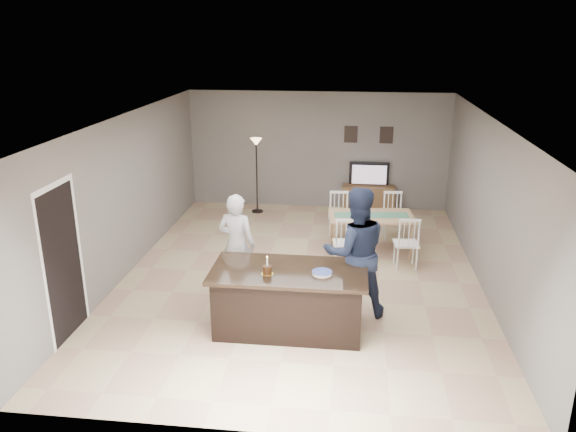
# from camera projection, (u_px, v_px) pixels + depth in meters

# --- Properties ---
(floor) EXTENTS (8.00, 8.00, 0.00)m
(floor) POSITION_uv_depth(u_px,v_px,m) (301.00, 275.00, 9.68)
(floor) COLOR tan
(floor) RESTS_ON ground
(room_shell) EXTENTS (8.00, 8.00, 8.00)m
(room_shell) POSITION_uv_depth(u_px,v_px,m) (302.00, 181.00, 9.14)
(room_shell) COLOR slate
(room_shell) RESTS_ON floor
(kitchen_island) EXTENTS (2.15, 1.10, 0.90)m
(kitchen_island) POSITION_uv_depth(u_px,v_px,m) (289.00, 299.00, 7.84)
(kitchen_island) COLOR black
(kitchen_island) RESTS_ON floor
(tv_console) EXTENTS (1.20, 0.40, 0.60)m
(tv_console) POSITION_uv_depth(u_px,v_px,m) (368.00, 198.00, 13.00)
(tv_console) COLOR brown
(tv_console) RESTS_ON floor
(television) EXTENTS (0.91, 0.12, 0.53)m
(television) POSITION_uv_depth(u_px,v_px,m) (369.00, 174.00, 12.89)
(television) COLOR black
(television) RESTS_ON tv_console
(tv_screen_glow) EXTENTS (0.78, 0.00, 0.78)m
(tv_screen_glow) POSITION_uv_depth(u_px,v_px,m) (369.00, 175.00, 12.81)
(tv_screen_glow) COLOR #CC4F16
(tv_screen_glow) RESTS_ON tv_console
(picture_frames) EXTENTS (1.10, 0.02, 0.38)m
(picture_frames) POSITION_uv_depth(u_px,v_px,m) (369.00, 135.00, 12.74)
(picture_frames) COLOR black
(picture_frames) RESTS_ON room_shell
(doorway) EXTENTS (0.00, 2.10, 2.65)m
(doorway) POSITION_uv_depth(u_px,v_px,m) (61.00, 250.00, 7.44)
(doorway) COLOR black
(doorway) RESTS_ON floor
(woman) EXTENTS (0.66, 0.50, 1.65)m
(woman) POSITION_uv_depth(u_px,v_px,m) (237.00, 244.00, 8.81)
(woman) COLOR silver
(woman) RESTS_ON floor
(man) EXTENTS (1.08, 0.92, 1.95)m
(man) POSITION_uv_depth(u_px,v_px,m) (355.00, 253.00, 8.09)
(man) COLOR #1A2239
(man) RESTS_ON floor
(birthday_cake) EXTENTS (0.17, 0.17, 0.26)m
(birthday_cake) POSITION_uv_depth(u_px,v_px,m) (267.00, 270.00, 7.56)
(birthday_cake) COLOR gold
(birthday_cake) RESTS_ON kitchen_island
(plate_stack) EXTENTS (0.27, 0.27, 0.04)m
(plate_stack) POSITION_uv_depth(u_px,v_px,m) (322.00, 273.00, 7.56)
(plate_stack) COLOR white
(plate_stack) RESTS_ON kitchen_island
(dining_table) EXTENTS (1.67, 1.92, 0.96)m
(dining_table) POSITION_uv_depth(u_px,v_px,m) (371.00, 222.00, 10.49)
(dining_table) COLOR #9F7E56
(dining_table) RESTS_ON floor
(floor_lamp) EXTENTS (0.26, 0.26, 1.72)m
(floor_lamp) POSITION_uv_depth(u_px,v_px,m) (256.00, 155.00, 12.60)
(floor_lamp) COLOR black
(floor_lamp) RESTS_ON floor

